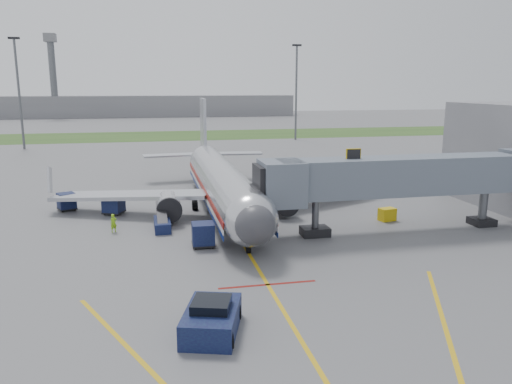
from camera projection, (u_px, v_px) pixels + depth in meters
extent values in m
plane|color=#565659|center=(254.00, 262.00, 33.77)|extent=(400.00, 400.00, 0.00)
cube|color=#2D4C1E|center=(178.00, 135.00, 119.87)|extent=(300.00, 25.00, 0.01)
cube|color=gold|center=(260.00, 273.00, 31.85)|extent=(0.25, 50.00, 0.01)
cube|color=maroon|center=(268.00, 285.00, 29.94)|extent=(6.00, 0.25, 0.01)
cube|color=gold|center=(455.00, 361.00, 21.59)|extent=(9.52, 20.04, 0.01)
cylinder|color=silver|center=(222.00, 182.00, 47.55)|extent=(3.80, 28.00, 3.80)
sphere|color=silver|center=(251.00, 220.00, 34.16)|extent=(3.80, 3.80, 3.80)
sphere|color=#38383D|center=(255.00, 225.00, 32.92)|extent=(2.74, 2.74, 2.74)
cube|color=black|center=(252.00, 214.00, 33.66)|extent=(2.20, 1.20, 0.55)
cone|color=silver|center=(204.00, 158.00, 63.34)|extent=(3.80, 5.00, 3.80)
cube|color=#B7BAC1|center=(203.00, 127.00, 62.03)|extent=(0.35, 4.20, 7.00)
cube|color=#B7BAC1|center=(131.00, 195.00, 46.02)|extent=(15.10, 8.59, 1.13)
cube|color=#B7BAC1|center=(307.00, 188.00, 49.47)|extent=(15.10, 8.59, 1.13)
cylinder|color=silver|center=(169.00, 206.00, 43.91)|extent=(2.10, 3.60, 2.10)
cylinder|color=silver|center=(283.00, 200.00, 46.02)|extent=(2.10, 3.60, 2.10)
cube|color=maroon|center=(242.00, 185.00, 48.02)|extent=(0.05, 28.00, 0.45)
cube|color=navy|center=(242.00, 194.00, 48.20)|extent=(0.05, 28.00, 0.35)
cylinder|color=black|center=(248.00, 249.00, 35.62)|extent=(0.28, 0.70, 0.70)
cylinder|color=black|center=(195.00, 205.00, 47.97)|extent=(0.50, 1.00, 1.00)
cylinder|color=black|center=(248.00, 203.00, 49.03)|extent=(0.50, 1.00, 1.00)
cube|color=slate|center=(399.00, 176.00, 40.23)|extent=(20.00, 3.00, 3.00)
cube|color=slate|center=(281.00, 183.00, 38.28)|extent=(3.20, 3.60, 3.40)
cube|color=black|center=(266.00, 183.00, 38.04)|extent=(1.60, 3.00, 2.80)
cube|color=gold|center=(353.00, 155.00, 39.04)|extent=(1.20, 0.15, 1.00)
cylinder|color=#595B60|center=(315.00, 217.00, 39.44)|extent=(0.56, 0.56, 3.10)
cube|color=black|center=(315.00, 231.00, 39.70)|extent=(2.20, 1.60, 0.70)
cylinder|color=#595B60|center=(483.00, 207.00, 42.49)|extent=(0.70, 0.70, 3.10)
cube|color=black|center=(482.00, 222.00, 42.75)|extent=(1.80, 1.80, 0.60)
cylinder|color=#595B60|center=(19.00, 95.00, 92.56)|extent=(0.44, 0.44, 20.00)
cube|color=black|center=(14.00, 38.00, 90.43)|extent=(2.00, 0.40, 0.40)
cylinder|color=#595B60|center=(296.00, 94.00, 108.51)|extent=(0.44, 0.44, 20.00)
cube|color=black|center=(297.00, 45.00, 106.38)|extent=(2.00, 0.40, 0.40)
cube|color=slate|center=(140.00, 106.00, 193.54)|extent=(120.00, 14.00, 8.00)
cylinder|color=#595B60|center=(53.00, 79.00, 180.58)|extent=(2.40, 2.40, 28.00)
cube|color=slate|center=(50.00, 38.00, 177.56)|extent=(4.00, 4.00, 3.00)
cube|color=#0E0C36|center=(212.00, 320.00, 24.04)|extent=(3.51, 4.56, 1.23)
cube|color=black|center=(211.00, 305.00, 23.88)|extent=(2.23, 2.23, 0.56)
cylinder|color=black|center=(185.00, 338.00, 22.74)|extent=(0.49, 0.93, 0.89)
cylinder|color=black|center=(228.00, 339.00, 22.58)|extent=(0.49, 0.93, 0.89)
cylinder|color=black|center=(197.00, 310.00, 25.57)|extent=(0.49, 0.93, 0.89)
cylinder|color=black|center=(236.00, 311.00, 25.41)|extent=(0.49, 0.93, 0.89)
cube|color=#0E0C36|center=(203.00, 234.00, 36.87)|extent=(1.63, 1.63, 1.60)
cube|color=black|center=(203.00, 244.00, 37.04)|extent=(1.68, 1.68, 0.12)
cylinder|color=black|center=(196.00, 248.00, 36.34)|extent=(0.23, 0.29, 0.29)
cylinder|color=black|center=(213.00, 247.00, 36.57)|extent=(0.23, 0.29, 0.29)
cylinder|color=black|center=(194.00, 243.00, 37.53)|extent=(0.23, 0.29, 0.29)
cylinder|color=black|center=(211.00, 242.00, 37.76)|extent=(0.23, 0.29, 0.29)
cube|color=#0E0C36|center=(114.00, 203.00, 46.30)|extent=(2.15, 2.15, 1.63)
cube|color=black|center=(114.00, 212.00, 46.47)|extent=(2.21, 2.21, 0.13)
cylinder|color=black|center=(105.00, 214.00, 45.99)|extent=(0.33, 0.36, 0.29)
cylinder|color=black|center=(117.00, 214.00, 45.75)|extent=(0.33, 0.36, 0.29)
cylinder|color=black|center=(111.00, 210.00, 47.20)|extent=(0.33, 0.36, 0.29)
cylinder|color=black|center=(123.00, 211.00, 46.96)|extent=(0.33, 0.36, 0.29)
cube|color=#0E0C36|center=(67.00, 201.00, 47.70)|extent=(1.98, 1.98, 1.50)
cube|color=black|center=(67.00, 208.00, 47.86)|extent=(2.05, 2.05, 0.12)
cylinder|color=black|center=(63.00, 211.00, 47.07)|extent=(0.30, 0.33, 0.27)
cylinder|color=black|center=(75.00, 209.00, 47.74)|extent=(0.30, 0.33, 0.27)
cylinder|color=black|center=(59.00, 208.00, 47.99)|extent=(0.30, 0.33, 0.27)
cylinder|color=black|center=(72.00, 207.00, 48.66)|extent=(0.30, 0.33, 0.27)
cube|color=#0E0C36|center=(162.00, 225.00, 41.36)|extent=(1.35, 3.34, 0.83)
cube|color=black|center=(162.00, 213.00, 41.61)|extent=(0.90, 3.73, 1.30)
cylinder|color=black|center=(157.00, 231.00, 40.15)|extent=(0.21, 0.52, 0.52)
cylinder|color=black|center=(169.00, 230.00, 40.35)|extent=(0.21, 0.52, 0.52)
cylinder|color=black|center=(156.00, 223.00, 42.43)|extent=(0.21, 0.52, 0.52)
cylinder|color=black|center=(167.00, 222.00, 42.63)|extent=(0.21, 0.52, 0.52)
cube|color=gold|center=(387.00, 214.00, 44.09)|extent=(1.57, 1.22, 1.12)
cylinder|color=black|center=(383.00, 220.00, 43.98)|extent=(0.24, 0.31, 0.28)
cylinder|color=black|center=(391.00, 218.00, 44.36)|extent=(0.24, 0.31, 0.28)
imported|color=#82C417|center=(114.00, 223.00, 40.53)|extent=(0.66, 0.58, 1.52)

